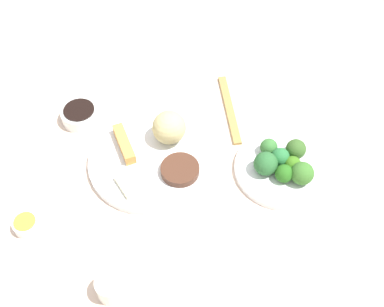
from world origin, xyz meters
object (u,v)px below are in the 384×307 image
(main_plate, at_px, (152,162))
(soy_sauce_bowl, at_px, (80,115))
(broccoli_plate, at_px, (282,169))
(sauce_ramekin_hot_mustard, at_px, (26,225))
(chopsticks_pair, at_px, (229,109))
(teacup, at_px, (111,287))

(main_plate, height_order, soy_sauce_bowl, soy_sauce_bowl)
(broccoli_plate, xyz_separation_m, sauce_ramekin_hot_mustard, (-0.45, 0.37, 0.01))
(main_plate, xyz_separation_m, sauce_ramekin_hot_mustard, (-0.29, 0.11, 0.00))
(main_plate, height_order, chopsticks_pair, main_plate)
(broccoli_plate, bearing_deg, teacup, 164.16)
(soy_sauce_bowl, height_order, chopsticks_pair, soy_sauce_bowl)
(soy_sauce_bowl, relative_size, sauce_ramekin_hot_mustard, 1.69)
(broccoli_plate, height_order, teacup, teacup)
(main_plate, height_order, broccoli_plate, main_plate)
(main_plate, relative_size, broccoli_plate, 1.32)
(main_plate, xyz_separation_m, chopsticks_pair, (0.25, -0.05, -0.00))
(main_plate, xyz_separation_m, broccoli_plate, (0.16, -0.26, -0.00))
(teacup, distance_m, chopsticks_pair, 0.55)
(broccoli_plate, height_order, soy_sauce_bowl, soy_sauce_bowl)
(chopsticks_pair, bearing_deg, teacup, -172.00)
(main_plate, xyz_separation_m, teacup, (-0.29, -0.13, 0.02))
(main_plate, relative_size, teacup, 5.08)
(sauce_ramekin_hot_mustard, relative_size, chopsticks_pair, 0.24)
(main_plate, distance_m, sauce_ramekin_hot_mustard, 0.31)
(main_plate, relative_size, sauce_ramekin_hot_mustard, 5.28)
(teacup, xyz_separation_m, chopsticks_pair, (0.54, 0.08, -0.02))
(main_plate, distance_m, soy_sauce_bowl, 0.23)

